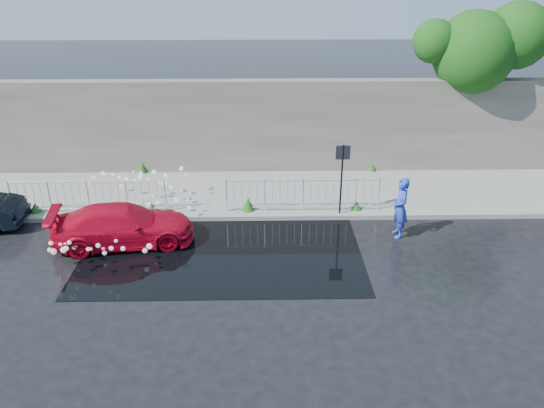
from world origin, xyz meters
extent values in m
plane|color=black|center=(0.00, 0.00, 0.00)|extent=(90.00, 90.00, 0.00)
cube|color=slate|center=(0.00, 5.00, 0.07)|extent=(30.00, 4.00, 0.15)
cube|color=slate|center=(0.00, 3.00, 0.08)|extent=(30.00, 0.25, 0.16)
cube|color=#524E45|center=(0.00, 7.20, 1.90)|extent=(30.00, 0.60, 3.50)
cube|color=black|center=(0.50, 1.00, 0.01)|extent=(8.00, 5.00, 0.01)
cylinder|color=black|center=(4.20, 3.10, 1.25)|extent=(0.06, 0.06, 2.50)
cube|color=black|center=(4.20, 3.10, 2.25)|extent=(0.45, 0.04, 0.45)
cylinder|color=#332114|center=(10.00, 8.20, 2.50)|extent=(0.36, 0.36, 5.00)
sphere|color=#183D0E|center=(9.50, 7.40, 4.60)|extent=(3.04, 3.04, 3.04)
sphere|color=#183D0E|center=(11.00, 7.40, 5.20)|extent=(2.44, 2.44, 2.44)
sphere|color=#183D0E|center=(8.00, 7.40, 5.00)|extent=(1.60, 1.60, 1.60)
cylinder|color=silver|center=(-6.50, 3.35, 0.70)|extent=(0.05, 0.05, 1.10)
cylinder|color=silver|center=(-1.50, 3.35, 0.70)|extent=(0.05, 0.05, 1.10)
cylinder|color=silver|center=(-4.00, 3.35, 1.22)|extent=(5.00, 0.04, 0.04)
cylinder|color=silver|center=(-4.00, 3.35, 0.27)|extent=(5.00, 0.04, 0.04)
cylinder|color=silver|center=(0.50, 3.35, 0.70)|extent=(0.05, 0.05, 1.10)
cylinder|color=silver|center=(5.50, 3.35, 0.70)|extent=(0.05, 0.05, 1.10)
cylinder|color=silver|center=(3.00, 3.35, 1.22)|extent=(5.00, 0.04, 0.04)
cylinder|color=silver|center=(3.00, 3.35, 0.27)|extent=(5.00, 0.04, 0.04)
cone|color=#134918|center=(-5.80, 3.40, 0.30)|extent=(0.40, 0.40, 0.31)
cone|color=#134918|center=(-2.00, 3.40, 0.30)|extent=(0.36, 0.36, 0.30)
cone|color=#134918|center=(1.20, 3.40, 0.37)|extent=(0.44, 0.44, 0.44)
cone|color=#134918|center=(4.80, 3.40, 0.29)|extent=(0.38, 0.38, 0.29)
cone|color=#134918|center=(-3.00, 6.90, 0.35)|extent=(0.42, 0.42, 0.41)
cone|color=#134918|center=(6.00, 6.90, 0.28)|extent=(0.34, 0.34, 0.25)
sphere|color=white|center=(-1.35, 2.71, 0.19)|extent=(0.14, 0.14, 0.14)
sphere|color=white|center=(-1.07, 2.80, 0.41)|extent=(0.11, 0.11, 0.11)
sphere|color=white|center=(-2.36, 2.94, 0.38)|extent=(0.07, 0.07, 0.07)
sphere|color=white|center=(-2.74, 2.64, 0.28)|extent=(0.11, 0.11, 0.11)
sphere|color=white|center=(-2.57, 2.68, 0.35)|extent=(0.15, 0.15, 0.15)
sphere|color=white|center=(-3.22, 3.00, 0.51)|extent=(0.17, 0.17, 0.17)
sphere|color=white|center=(-2.20, 4.22, 0.95)|extent=(0.09, 0.09, 0.09)
sphere|color=white|center=(-2.90, 2.54, 0.33)|extent=(0.09, 0.09, 0.09)
sphere|color=white|center=(-2.03, 2.36, 0.21)|extent=(0.09, 0.09, 0.09)
sphere|color=white|center=(-1.70, 2.63, 0.39)|extent=(0.08, 0.08, 0.08)
sphere|color=white|center=(-3.86, 4.76, 0.95)|extent=(0.16, 0.16, 0.16)
sphere|color=white|center=(-2.05, 4.61, 1.05)|extent=(0.17, 0.17, 0.17)
sphere|color=white|center=(-4.10, 3.88, 0.92)|extent=(0.08, 0.08, 0.08)
sphere|color=white|center=(-1.13, 4.81, 1.11)|extent=(0.13, 0.13, 0.13)
sphere|color=white|center=(-3.20, 2.57, 0.16)|extent=(0.09, 0.09, 0.09)
sphere|color=white|center=(-2.45, 4.17, 1.02)|extent=(0.17, 0.17, 0.17)
sphere|color=white|center=(-1.92, 3.43, 0.66)|extent=(0.12, 0.12, 0.12)
sphere|color=white|center=(-1.98, 2.95, 0.59)|extent=(0.16, 0.16, 0.16)
sphere|color=white|center=(-1.70, 2.81, 0.32)|extent=(0.16, 0.16, 0.16)
sphere|color=white|center=(-1.63, 4.44, 0.99)|extent=(0.16, 0.16, 0.16)
sphere|color=white|center=(-0.74, 3.11, 0.67)|extent=(0.09, 0.09, 0.09)
sphere|color=white|center=(-2.63, 4.14, 0.94)|extent=(0.14, 0.14, 0.14)
sphere|color=white|center=(-4.01, 4.16, 1.06)|extent=(0.12, 0.12, 0.12)
sphere|color=white|center=(-3.45, 4.49, 1.03)|extent=(0.10, 0.10, 0.10)
sphere|color=white|center=(-2.81, 2.95, 0.57)|extent=(0.17, 0.17, 0.17)
sphere|color=white|center=(-2.69, 2.91, 0.50)|extent=(0.14, 0.14, 0.14)
sphere|color=white|center=(-1.35, 3.71, 0.85)|extent=(0.14, 0.14, 0.14)
sphere|color=white|center=(-3.01, 3.77, 0.89)|extent=(0.11, 0.11, 0.11)
sphere|color=white|center=(-3.51, 2.77, 0.47)|extent=(0.16, 0.16, 0.16)
sphere|color=white|center=(-0.72, 3.58, 0.69)|extent=(0.08, 0.08, 0.08)
sphere|color=white|center=(-1.47, 2.40, 0.40)|extent=(0.11, 0.11, 0.11)
sphere|color=white|center=(-2.76, 4.60, 1.10)|extent=(0.06, 0.06, 0.06)
sphere|color=white|center=(-1.16, 4.69, 1.11)|extent=(0.10, 0.10, 0.10)
sphere|color=white|center=(-2.95, 4.27, 0.93)|extent=(0.14, 0.14, 0.14)
sphere|color=white|center=(-0.99, 3.61, 0.77)|extent=(0.07, 0.07, 0.07)
sphere|color=white|center=(-3.72, 2.53, 0.39)|extent=(0.12, 0.12, 0.12)
sphere|color=white|center=(-2.99, 2.30, 0.20)|extent=(0.08, 0.08, 0.08)
sphere|color=white|center=(-2.47, 4.39, 1.08)|extent=(0.15, 0.15, 0.15)
sphere|color=white|center=(-1.11, 3.19, 0.62)|extent=(0.16, 0.16, 0.16)
sphere|color=white|center=(-0.68, 2.89, 0.48)|extent=(0.13, 0.13, 0.13)
sphere|color=white|center=(-0.92, 4.49, 0.96)|extent=(0.10, 0.10, 0.10)
sphere|color=white|center=(-1.75, 3.27, 0.50)|extent=(0.12, 0.12, 0.12)
sphere|color=white|center=(-1.76, 3.96, 0.94)|extent=(0.13, 0.13, 0.13)
sphere|color=white|center=(-1.13, 3.17, 0.69)|extent=(0.08, 0.08, 0.08)
sphere|color=white|center=(-3.24, 4.51, 0.91)|extent=(0.14, 0.14, 0.14)
sphere|color=white|center=(-0.96, 2.54, 0.34)|extent=(0.06, 0.06, 0.06)
sphere|color=white|center=(-4.10, 2.67, 0.48)|extent=(0.17, 0.17, 0.17)
sphere|color=white|center=(-1.61, 3.97, 0.88)|extent=(0.18, 0.18, 0.18)
sphere|color=white|center=(-3.57, 2.59, 0.31)|extent=(0.08, 0.08, 0.08)
sphere|color=white|center=(-3.45, 2.52, 0.36)|extent=(0.11, 0.11, 0.11)
sphere|color=white|center=(-2.20, -0.17, 0.99)|extent=(0.10, 0.10, 0.10)
sphere|color=white|center=(-3.91, 0.39, 0.59)|extent=(0.09, 0.09, 0.09)
sphere|color=white|center=(-1.31, -0.29, 0.88)|extent=(0.16, 0.16, 0.16)
sphere|color=white|center=(-4.02, 0.13, 0.51)|extent=(0.17, 0.17, 0.17)
sphere|color=white|center=(-3.64, 0.61, 0.37)|extent=(0.18, 0.18, 0.18)
sphere|color=white|center=(-2.81, -0.38, 0.87)|extent=(0.08, 0.08, 0.08)
sphere|color=white|center=(-2.33, -0.21, 0.78)|extent=(0.12, 0.12, 0.12)
sphere|color=white|center=(-2.85, 0.72, 0.27)|extent=(0.16, 0.16, 0.16)
sphere|color=white|center=(-3.36, -0.58, 1.01)|extent=(0.13, 0.13, 0.13)
sphere|color=white|center=(-2.55, -0.16, 0.61)|extent=(0.12, 0.12, 0.12)
sphere|color=white|center=(-3.85, 0.30, 0.45)|extent=(0.06, 0.06, 0.06)
sphere|color=white|center=(-3.86, -0.43, 0.88)|extent=(0.12, 0.12, 0.12)
sphere|color=white|center=(-1.63, 0.46, 0.32)|extent=(0.14, 0.14, 0.14)
sphere|color=white|center=(-1.98, -0.35, 0.86)|extent=(0.12, 0.12, 0.12)
sphere|color=white|center=(-2.40, -0.12, 0.76)|extent=(0.06, 0.06, 0.06)
sphere|color=white|center=(-3.60, -0.20, 0.75)|extent=(0.17, 0.17, 0.17)
sphere|color=white|center=(-2.65, -0.26, 0.90)|extent=(0.12, 0.12, 0.12)
sphere|color=white|center=(-3.59, 0.21, 0.74)|extent=(0.12, 0.12, 0.12)
sphere|color=white|center=(-3.06, 0.10, 0.59)|extent=(0.12, 0.12, 0.12)
sphere|color=white|center=(-3.99, 0.01, 0.84)|extent=(0.12, 0.12, 0.12)
imported|color=#B8071F|center=(-2.44, 1.49, 0.60)|extent=(4.31, 2.24, 1.19)
imported|color=#2439B4|center=(5.82, 1.80, 0.95)|extent=(0.47, 0.70, 1.89)
camera|label=1|loc=(1.68, -12.49, 7.75)|focal=35.00mm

